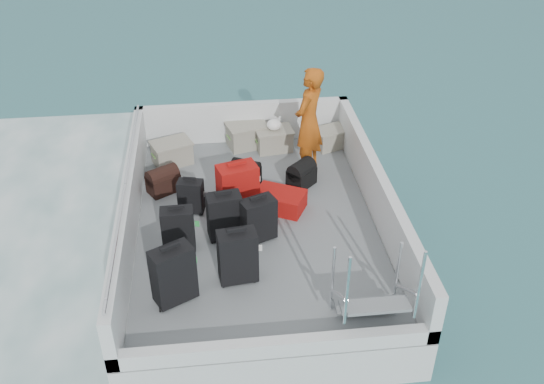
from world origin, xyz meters
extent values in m
plane|color=#174651|center=(0.00, 0.00, 0.00)|extent=(160.00, 160.00, 0.00)
cube|color=silver|center=(0.00, 0.00, 0.30)|extent=(3.60, 5.00, 0.60)
cube|color=slate|center=(0.00, 0.00, 0.61)|extent=(3.30, 4.70, 0.02)
cube|color=silver|center=(-1.73, 0.00, 0.97)|extent=(0.14, 5.00, 0.70)
cube|color=silver|center=(1.73, 0.00, 0.97)|extent=(0.14, 5.00, 0.70)
cube|color=silver|center=(0.00, 2.43, 0.97)|extent=(3.60, 0.14, 0.70)
cube|color=silver|center=(0.00, -2.43, 0.72)|extent=(3.60, 0.14, 0.20)
cylinder|color=silver|center=(-1.73, 0.00, 1.37)|extent=(0.04, 4.80, 0.04)
cube|color=black|center=(-1.10, -1.46, 1.00)|extent=(0.56, 0.47, 0.75)
cube|color=black|center=(-1.06, -0.51, 0.94)|extent=(0.43, 0.25, 0.63)
cube|color=black|center=(-0.90, 0.34, 0.88)|extent=(0.39, 0.29, 0.52)
cube|color=black|center=(-0.33, -1.19, 0.98)|extent=(0.50, 0.33, 0.72)
cube|color=black|center=(-0.45, -0.30, 0.96)|extent=(0.49, 0.33, 0.67)
cube|color=maroon|center=(-0.23, 0.28, 1.00)|extent=(0.62, 0.47, 0.76)
cube|color=black|center=(0.00, -0.41, 0.94)|extent=(0.52, 0.41, 0.64)
cube|color=maroon|center=(0.37, 0.28, 0.76)|extent=(0.83, 0.73, 0.27)
cube|color=gray|center=(-1.21, 1.76, 0.80)|extent=(0.70, 0.59, 0.35)
cube|color=gray|center=(0.05, 2.20, 0.81)|extent=(0.72, 0.58, 0.38)
cube|color=gray|center=(0.49, 2.02, 0.79)|extent=(0.62, 0.47, 0.35)
cube|color=gray|center=(1.45, 2.00, 0.78)|extent=(0.61, 0.51, 0.31)
ellipsoid|color=yellow|center=(1.45, 1.95, 0.73)|extent=(0.28, 0.26, 0.22)
ellipsoid|color=white|center=(0.49, 2.02, 1.06)|extent=(0.24, 0.24, 0.18)
imported|color=orange|center=(0.94, 1.31, 1.49)|extent=(0.71, 0.76, 1.73)
camera|label=1|loc=(-0.55, -6.90, 5.72)|focal=40.00mm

